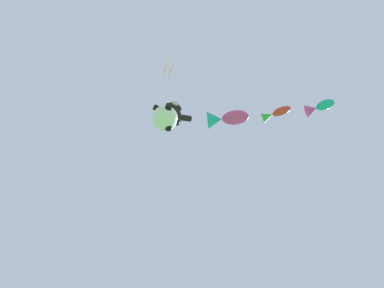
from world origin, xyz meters
The scene contains 6 objects.
teddy_bear_kite centered at (-1.09, 6.25, 12.16)m, with size 1.87×0.83×1.90m.
soccer_ball_kite centered at (-1.38, 6.04, 10.85)m, with size 1.19×1.18×1.09m.
fish_kite_magenta centered at (1.83, 6.36, 14.04)m, with size 2.44×1.82×1.02m.
fish_kite_crimson centered at (4.29, 5.21, 14.08)m, with size 1.50×1.43×0.57m.
fish_kite_teal centered at (6.07, 4.01, 13.63)m, with size 1.46×1.39×0.67m.
diamond_kite centered at (-1.88, 4.75, 14.37)m, with size 0.69×0.89×2.67m.
Camera 1 is at (-1.71, 1.71, 1.01)m, focal length 24.00 mm.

